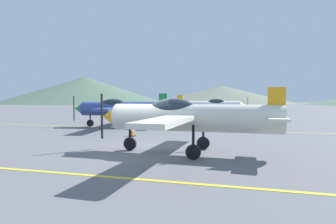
{
  "coord_description": "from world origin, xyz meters",
  "views": [
    {
      "loc": [
        4.37,
        -11.32,
        2.22
      ],
      "look_at": [
        -1.48,
        10.0,
        1.2
      ],
      "focal_mm": 29.97,
      "sensor_mm": 36.0,
      "label": 1
    }
  ],
  "objects": [
    {
      "name": "hill_left",
      "position": [
        -73.73,
        114.38,
        6.65
      ],
      "size": [
        82.3,
        82.3,
        13.31
      ],
      "primitive_type": "cone",
      "color": "#4C6651",
      "rests_on": "ground_plane"
    },
    {
      "name": "ground_plane",
      "position": [
        0.0,
        0.0,
        0.0
      ],
      "size": [
        400.0,
        400.0,
        0.0
      ],
      "primitive_type": "plane",
      "color": "slate"
    },
    {
      "name": "hill_centerleft",
      "position": [
        -6.96,
        136.98,
        4.54
      ],
      "size": [
        72.3,
        72.3,
        9.08
      ],
      "primitive_type": "cone",
      "color": "slate",
      "rests_on": "ground_plane"
    },
    {
      "name": "traffic_cone_side",
      "position": [
        -2.12,
        4.19,
        0.29
      ],
      "size": [
        0.36,
        0.36,
        0.59
      ],
      "color": "black",
      "rests_on": "ground_plane"
    },
    {
      "name": "apron_line_far",
      "position": [
        0.0,
        8.66,
        0.01
      ],
      "size": [
        80.0,
        0.16,
        0.01
      ],
      "primitive_type": "cube",
      "color": "yellow",
      "rests_on": "ground_plane"
    },
    {
      "name": "apron_line_near",
      "position": [
        0.0,
        -4.18,
        0.01
      ],
      "size": [
        80.0,
        0.16,
        0.01
      ],
      "primitive_type": "cube",
      "color": "yellow",
      "rests_on": "ground_plane"
    },
    {
      "name": "airplane_near",
      "position": [
        2.1,
        -0.16,
        1.5
      ],
      "size": [
        7.69,
        8.87,
        2.66
      ],
      "color": "silver",
      "rests_on": "ground_plane"
    },
    {
      "name": "airplane_mid",
      "position": [
        -5.17,
        9.15,
        1.5
      ],
      "size": [
        7.78,
        8.91,
        2.66
      ],
      "color": "#33478C",
      "rests_on": "ground_plane"
    },
    {
      "name": "airplane_far",
      "position": [
        0.8,
        19.22,
        1.5
      ],
      "size": [
        7.69,
        8.87,
        2.66
      ],
      "color": "white",
      "rests_on": "ground_plane"
    }
  ]
}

